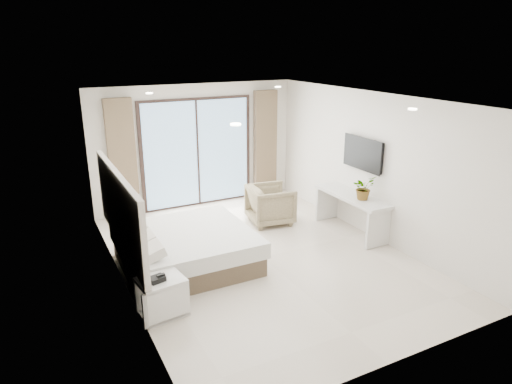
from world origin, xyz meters
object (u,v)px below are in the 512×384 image
bed (185,248)px  nightstand (162,297)px  armchair (270,203)px  console_desk (351,204)px

bed → nightstand: bearing=-121.4°
nightstand → armchair: bearing=30.8°
nightstand → bed: bearing=51.7°
bed → nightstand: (-0.75, -1.23, -0.03)m
armchair → console_desk: bearing=-126.8°
console_desk → bed: bearing=177.9°
bed → armchair: 2.40m
armchair → bed: bearing=123.5°
bed → armchair: (2.17, 1.02, 0.12)m
console_desk → nightstand: bearing=-164.7°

